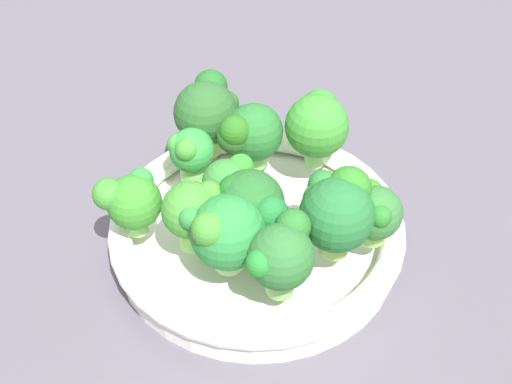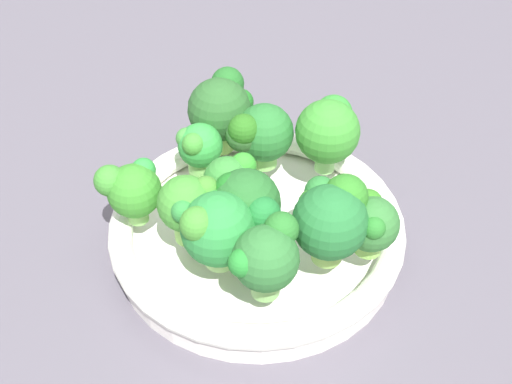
{
  "view_description": "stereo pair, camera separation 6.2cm",
  "coord_description": "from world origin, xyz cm",
  "px_view_note": "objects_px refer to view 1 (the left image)",
  "views": [
    {
      "loc": [
        10.26,
        -41.62,
        49.04
      ],
      "look_at": [
        -0.09,
        2.71,
        7.18
      ],
      "focal_mm": 47.62,
      "sensor_mm": 36.0,
      "label": 1
    },
    {
      "loc": [
        16.17,
        -39.81,
        49.04
      ],
      "look_at": [
        -0.09,
        2.71,
        7.18
      ],
      "focal_mm": 47.62,
      "sensor_mm": 36.0,
      "label": 2
    }
  ],
  "objects_px": {
    "bowl": "(256,231)",
    "broccoli_floret_6": "(281,254)",
    "broccoli_floret_7": "(190,152)",
    "broccoli_floret_0": "(192,212)",
    "broccoli_floret_11": "(208,110)",
    "broccoli_floret_3": "(253,207)",
    "broccoli_floret_1": "(226,231)",
    "broccoli_floret_5": "(336,209)",
    "broccoli_floret_10": "(374,211)",
    "broccoli_floret_8": "(317,123)",
    "broccoli_floret_4": "(131,200)",
    "broccoli_floret_2": "(249,134)",
    "broccoli_floret_9": "(229,184)"
  },
  "relations": [
    {
      "from": "broccoli_floret_0",
      "to": "broccoli_floret_4",
      "type": "xyz_separation_m",
      "value": [
        -0.06,
        0.0,
        -0.0
      ]
    },
    {
      "from": "broccoli_floret_9",
      "to": "broccoli_floret_11",
      "type": "distance_m",
      "value": 0.1
    },
    {
      "from": "broccoli_floret_0",
      "to": "broccoli_floret_11",
      "type": "relative_size",
      "value": 0.83
    },
    {
      "from": "broccoli_floret_3",
      "to": "broccoli_floret_6",
      "type": "height_order",
      "value": "same"
    },
    {
      "from": "broccoli_floret_0",
      "to": "broccoli_floret_3",
      "type": "relative_size",
      "value": 0.95
    },
    {
      "from": "broccoli_floret_5",
      "to": "broccoli_floret_8",
      "type": "distance_m",
      "value": 0.12
    },
    {
      "from": "broccoli_floret_0",
      "to": "broccoli_floret_8",
      "type": "relative_size",
      "value": 0.86
    },
    {
      "from": "broccoli_floret_8",
      "to": "broccoli_floret_11",
      "type": "height_order",
      "value": "broccoli_floret_11"
    },
    {
      "from": "broccoli_floret_9",
      "to": "broccoli_floret_6",
      "type": "bearing_deg",
      "value": -50.09
    },
    {
      "from": "broccoli_floret_7",
      "to": "broccoli_floret_8",
      "type": "bearing_deg",
      "value": 27.16
    },
    {
      "from": "broccoli_floret_3",
      "to": "broccoli_floret_7",
      "type": "bearing_deg",
      "value": 140.19
    },
    {
      "from": "broccoli_floret_7",
      "to": "broccoli_floret_10",
      "type": "relative_size",
      "value": 1.04
    },
    {
      "from": "broccoli_floret_0",
      "to": "broccoli_floret_1",
      "type": "xyz_separation_m",
      "value": [
        0.03,
        -0.02,
        0.0
      ]
    },
    {
      "from": "broccoli_floret_10",
      "to": "broccoli_floret_9",
      "type": "bearing_deg",
      "value": -179.91
    },
    {
      "from": "broccoli_floret_8",
      "to": "broccoli_floret_1",
      "type": "bearing_deg",
      "value": -107.73
    },
    {
      "from": "broccoli_floret_1",
      "to": "broccoli_floret_7",
      "type": "distance_m",
      "value": 0.12
    },
    {
      "from": "broccoli_floret_6",
      "to": "broccoli_floret_9",
      "type": "relative_size",
      "value": 1.19
    },
    {
      "from": "broccoli_floret_4",
      "to": "broccoli_floret_9",
      "type": "bearing_deg",
      "value": 27.24
    },
    {
      "from": "broccoli_floret_0",
      "to": "broccoli_floret_11",
      "type": "distance_m",
      "value": 0.14
    },
    {
      "from": "broccoli_floret_4",
      "to": "broccoli_floret_8",
      "type": "distance_m",
      "value": 0.2
    },
    {
      "from": "broccoli_floret_5",
      "to": "broccoli_floret_11",
      "type": "xyz_separation_m",
      "value": [
        -0.15,
        0.11,
        0.0
      ]
    },
    {
      "from": "broccoli_floret_3",
      "to": "broccoli_floret_8",
      "type": "distance_m",
      "value": 0.13
    },
    {
      "from": "broccoli_floret_4",
      "to": "broccoli_floret_10",
      "type": "xyz_separation_m",
      "value": [
        0.21,
        0.04,
        -0.0
      ]
    },
    {
      "from": "broccoli_floret_2",
      "to": "broccoli_floret_4",
      "type": "height_order",
      "value": "broccoli_floret_2"
    },
    {
      "from": "broccoli_floret_8",
      "to": "broccoli_floret_11",
      "type": "distance_m",
      "value": 0.11
    },
    {
      "from": "broccoli_floret_6",
      "to": "broccoli_floret_8",
      "type": "height_order",
      "value": "broccoli_floret_8"
    },
    {
      "from": "bowl",
      "to": "broccoli_floret_6",
      "type": "xyz_separation_m",
      "value": [
        0.04,
        -0.08,
        0.06
      ]
    },
    {
      "from": "broccoli_floret_1",
      "to": "broccoli_floret_8",
      "type": "bearing_deg",
      "value": 72.27
    },
    {
      "from": "broccoli_floret_10",
      "to": "broccoli_floret_11",
      "type": "height_order",
      "value": "broccoli_floret_11"
    },
    {
      "from": "broccoli_floret_3",
      "to": "broccoli_floret_4",
      "type": "relative_size",
      "value": 1.15
    },
    {
      "from": "broccoli_floret_4",
      "to": "broccoli_floret_6",
      "type": "height_order",
      "value": "broccoli_floret_6"
    },
    {
      "from": "broccoli_floret_8",
      "to": "broccoli_floret_0",
      "type": "bearing_deg",
      "value": -121.2
    },
    {
      "from": "bowl",
      "to": "broccoli_floret_8",
      "type": "xyz_separation_m",
      "value": [
        0.04,
        0.09,
        0.07
      ]
    },
    {
      "from": "broccoli_floret_9",
      "to": "bowl",
      "type": "bearing_deg",
      "value": 7.18
    },
    {
      "from": "broccoli_floret_1",
      "to": "broccoli_floret_5",
      "type": "bearing_deg",
      "value": 26.38
    },
    {
      "from": "broccoli_floret_3",
      "to": "broccoli_floret_4",
      "type": "bearing_deg",
      "value": -173.04
    },
    {
      "from": "broccoli_floret_7",
      "to": "broccoli_floret_2",
      "type": "bearing_deg",
      "value": 34.63
    },
    {
      "from": "broccoli_floret_8",
      "to": "broccoli_floret_2",
      "type": "bearing_deg",
      "value": -159.66
    },
    {
      "from": "broccoli_floret_6",
      "to": "broccoli_floret_8",
      "type": "bearing_deg",
      "value": 89.87
    },
    {
      "from": "broccoli_floret_5",
      "to": "broccoli_floret_10",
      "type": "relative_size",
      "value": 1.35
    },
    {
      "from": "broccoli_floret_8",
      "to": "broccoli_floret_4",
      "type": "bearing_deg",
      "value": -136.42
    },
    {
      "from": "broccoli_floret_5",
      "to": "broccoli_floret_8",
      "type": "relative_size",
      "value": 0.98
    },
    {
      "from": "broccoli_floret_2",
      "to": "broccoli_floret_3",
      "type": "bearing_deg",
      "value": -74.43
    },
    {
      "from": "broccoli_floret_3",
      "to": "broccoli_floret_2",
      "type": "bearing_deg",
      "value": 105.57
    },
    {
      "from": "broccoli_floret_0",
      "to": "broccoli_floret_4",
      "type": "relative_size",
      "value": 1.09
    },
    {
      "from": "broccoli_floret_1",
      "to": "broccoli_floret_6",
      "type": "relative_size",
      "value": 1.03
    },
    {
      "from": "bowl",
      "to": "broccoli_floret_7",
      "type": "height_order",
      "value": "broccoli_floret_7"
    },
    {
      "from": "broccoli_floret_4",
      "to": "broccoli_floret_8",
      "type": "height_order",
      "value": "broccoli_floret_8"
    },
    {
      "from": "broccoli_floret_3",
      "to": "broccoli_floret_10",
      "type": "height_order",
      "value": "broccoli_floret_3"
    },
    {
      "from": "broccoli_floret_2",
      "to": "broccoli_floret_8",
      "type": "bearing_deg",
      "value": 20.34
    }
  ]
}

